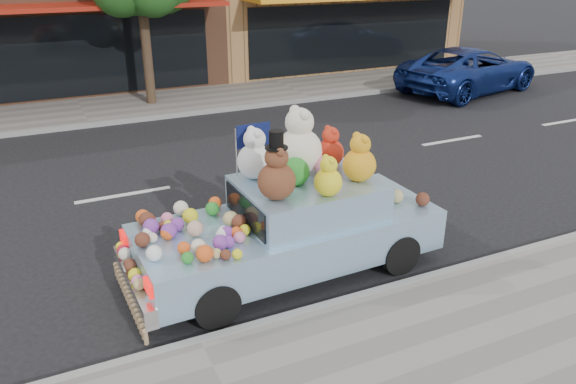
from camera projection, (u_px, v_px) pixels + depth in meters
ground at (124, 195)px, 10.78m from camera, size 120.00×120.00×0.00m
far_sidewalk at (83, 112)px, 16.17m from camera, size 60.00×3.00×0.12m
near_kerb at (200, 343)px, 6.60m from camera, size 60.00×0.12×0.13m
far_kerb at (89, 125)px, 14.92m from camera, size 60.00×0.12×0.13m
car_blue at (469, 70)px, 18.50m from camera, size 5.66×3.55×1.46m
art_car at (289, 219)px, 7.96m from camera, size 4.54×1.90×2.32m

